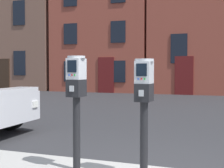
% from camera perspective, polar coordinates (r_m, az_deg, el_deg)
% --- Properties ---
extents(parking_meter_near_kerb, '(0.22, 0.25, 1.40)m').
position_cam_1_polar(parking_meter_near_kerb, '(4.12, -6.04, -1.29)').
color(parking_meter_near_kerb, black).
rests_on(parking_meter_near_kerb, sidewalk_slab).
extents(parking_meter_twin_adjacent, '(0.22, 0.25, 1.35)m').
position_cam_1_polar(parking_meter_twin_adjacent, '(3.82, 5.44, -2.05)').
color(parking_meter_twin_adjacent, black).
rests_on(parking_meter_twin_adjacent, sidewalk_slab).
extents(townhouse_orange_brick, '(7.89, 6.21, 13.07)m').
position_cam_1_polar(townhouse_orange_brick, '(27.06, -14.99, 13.37)').
color(townhouse_orange_brick, brown).
rests_on(townhouse_orange_brick, ground_plane).
extents(townhouse_grey_stucco, '(6.21, 5.36, 9.19)m').
position_cam_1_polar(townhouse_grey_stucco, '(22.90, -0.40, 10.55)').
color(townhouse_grey_stucco, brown).
rests_on(townhouse_grey_stucco, ground_plane).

